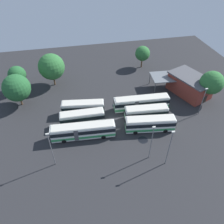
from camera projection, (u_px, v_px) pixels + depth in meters
ground_plane at (115, 121)px, 51.52m from camera, size 91.70×91.70×0.00m
bus_row0_slot0 at (83, 131)px, 46.43m from camera, size 13.97×3.45×3.56m
bus_row0_slot1 at (82, 118)px, 49.66m from camera, size 10.18×2.71×3.56m
bus_row0_slot2 at (83, 108)px, 52.48m from camera, size 10.45×3.91×3.56m
bus_row1_slot0 at (150, 124)px, 48.13m from camera, size 11.30×3.96×3.56m
bus_row1_slot1 at (146, 113)px, 51.01m from camera, size 10.30×3.34×3.56m
bus_row1_slot2 at (141, 103)px, 53.95m from camera, size 13.95×3.29×3.56m
depot_building at (190, 85)px, 58.62m from camera, size 10.67×13.21×5.30m
maintenance_shelter at (166, 77)px, 59.87m from camera, size 8.71×6.51×3.93m
lamp_post_far_corner at (51, 148)px, 39.09m from camera, size 0.56×0.28×8.60m
lamp_post_by_building at (203, 100)px, 50.77m from camera, size 0.56×0.28×7.70m
lamp_post_mid_lot at (169, 147)px, 39.10m from camera, size 0.56×0.28×8.97m
lamp_post_near_entrance at (151, 142)px, 40.28m from camera, size 0.56×0.28×8.67m
tree_east_edge at (212, 83)px, 54.10m from camera, size 5.94×5.94×8.61m
tree_northwest at (143, 54)px, 68.62m from camera, size 4.71×4.71×7.18m
tree_northeast at (17, 75)px, 58.07m from camera, size 4.76×4.76×7.48m
tree_north_edge at (51, 67)px, 59.79m from camera, size 7.28×7.28×9.54m
tree_south_edge at (17, 88)px, 53.06m from camera, size 6.83×6.83×8.64m
puddle_front_lane at (111, 126)px, 50.16m from camera, size 1.66×1.66×0.01m
puddle_near_shelter at (70, 110)px, 54.85m from camera, size 1.92×1.92×0.01m
puddle_between_rows at (137, 99)px, 58.41m from camera, size 1.68×1.68×0.01m
puddle_back_corner at (143, 140)px, 46.96m from camera, size 2.18×2.18×0.01m
puddle_centre_drain at (117, 106)px, 56.10m from camera, size 2.41×2.41×0.01m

